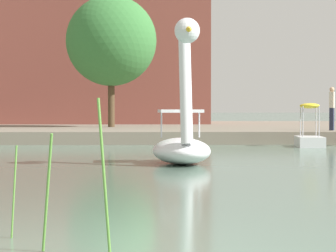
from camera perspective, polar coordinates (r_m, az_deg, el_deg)
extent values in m
plane|color=#567060|center=(6.87, -9.19, -10.17)|extent=(581.85, 581.85, 0.00)
cube|color=slate|center=(38.45, -2.69, -0.27)|extent=(136.91, 24.57, 0.50)
ellipsoid|color=white|center=(17.07, 1.14, -2.11)|extent=(1.65, 2.69, 0.66)
cylinder|color=white|center=(16.22, 1.50, 3.19)|extent=(0.36, 0.85, 2.71)
sphere|color=white|center=(16.05, 1.63, 8.06)|extent=(0.65, 0.65, 0.61)
cone|color=yellow|center=(15.82, 1.74, 8.16)|extent=(0.37, 0.47, 0.33)
cube|color=white|center=(17.24, 1.06, 1.27)|extent=(1.16, 1.07, 0.08)
cylinder|color=silver|center=(17.19, -0.56, 0.14)|extent=(0.04, 0.04, 0.68)
cylinder|color=silver|center=(17.31, 2.66, 0.15)|extent=(0.04, 0.04, 0.68)
cube|color=white|center=(25.44, 11.87, -1.30)|extent=(1.09, 1.90, 0.38)
ellipsoid|color=yellow|center=(25.41, 11.89, 1.68)|extent=(0.81, 0.95, 0.20)
cylinder|color=#B7B7BF|center=(25.73, 11.13, 0.42)|extent=(0.04, 0.04, 1.13)
cylinder|color=#B7B7BF|center=(25.81, 12.41, 0.42)|extent=(0.04, 0.04, 1.13)
cylinder|color=#B7B7BF|center=(25.02, 11.33, 0.39)|extent=(0.04, 0.04, 1.13)
cylinder|color=#B7B7BF|center=(25.11, 12.65, 0.39)|extent=(0.04, 0.04, 1.13)
cylinder|color=#4C3823|center=(33.72, -4.82, 3.07)|extent=(0.33, 0.33, 3.72)
ellipsoid|color=#387538|center=(33.88, -4.83, 7.19)|extent=(5.69, 5.50, 4.50)
cube|color=#23283D|center=(29.02, 13.67, 0.57)|extent=(0.24, 0.26, 0.94)
cube|color=beige|center=(29.02, 13.68, 2.16)|extent=(0.27, 0.28, 0.67)
sphere|color=tan|center=(29.03, 13.69, 3.02)|extent=(0.20, 0.20, 0.20)
cube|color=brown|center=(46.46, -11.19, 7.96)|extent=(22.69, 11.95, 12.40)
cylinder|color=#568E38|center=(6.17, -5.41, -4.49)|extent=(0.14, 0.17, 1.48)
cylinder|color=#568E38|center=(7.45, -12.88, -5.42)|extent=(0.07, 0.09, 0.99)
cylinder|color=#568E38|center=(6.59, -10.16, -5.59)|extent=(0.13, 0.14, 1.15)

